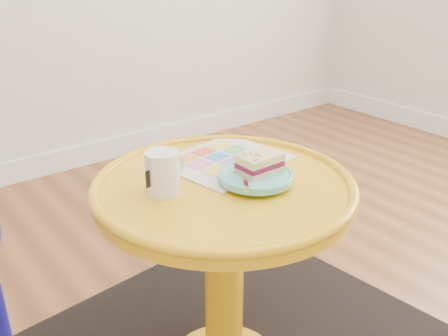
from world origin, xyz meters
TOP-DOWN VIEW (x-y plane):
  - side_table at (-0.34, 0.33)m, footprint 0.63×0.63m
  - newspaper at (-0.26, 0.43)m, footprint 0.34×0.30m
  - mug at (-0.48, 0.37)m, footprint 0.11×0.08m
  - plate at (-0.28, 0.28)m, footprint 0.18×0.18m
  - cake_slice at (-0.27, 0.29)m, footprint 0.10×0.07m
  - fork at (-0.31, 0.28)m, footprint 0.10×0.12m

SIDE VIEW (x-z plane):
  - side_table at x=-0.34m, z-range 0.13..0.73m
  - newspaper at x=-0.26m, z-range 0.60..0.60m
  - plate at x=-0.28m, z-range 0.60..0.62m
  - fork at x=-0.31m, z-range 0.62..0.63m
  - cake_slice at x=-0.27m, z-range 0.62..0.67m
  - mug at x=-0.48m, z-range 0.60..0.70m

